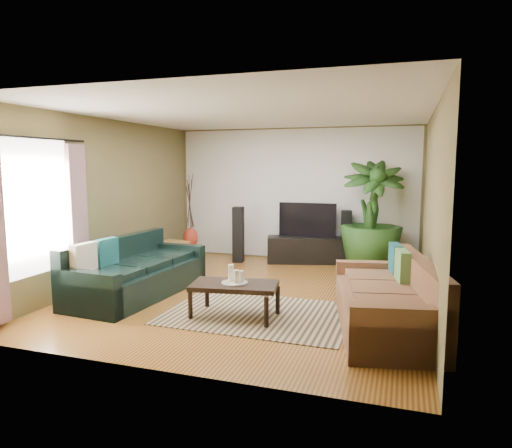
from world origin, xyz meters
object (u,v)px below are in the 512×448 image
at_px(coffee_table, 235,300).
at_px(television, 307,220).
at_px(speaker_left, 238,235).
at_px(sofa_left, 138,267).
at_px(sofa_right, 384,294).
at_px(speaker_right, 346,238).
at_px(tv_stand, 307,250).
at_px(pedestal, 191,253).
at_px(side_table, 171,257).
at_px(potted_plant, 371,216).
at_px(vase, 191,238).

height_order(coffee_table, television, television).
relative_size(coffee_table, speaker_left, 0.98).
bearing_deg(sofa_left, sofa_right, -91.40).
xyz_separation_m(sofa_left, speaker_right, (2.71, 3.07, 0.11)).
relative_size(tv_stand, speaker_right, 1.46).
distance_m(sofa_left, tv_stand, 3.62).
bearing_deg(pedestal, sofa_right, -35.40).
relative_size(speaker_left, pedestal, 3.38).
xyz_separation_m(speaker_left, speaker_right, (2.10, 0.38, -0.02)).
bearing_deg(side_table, speaker_left, 52.64).
height_order(speaker_right, potted_plant, potted_plant).
distance_m(tv_stand, television, 0.60).
xyz_separation_m(sofa_left, television, (1.94, 3.07, 0.44)).
distance_m(potted_plant, side_table, 3.78).
height_order(television, pedestal, television).
bearing_deg(potted_plant, side_table, -159.61).
relative_size(potted_plant, vase, 4.82).
distance_m(coffee_table, vase, 3.60).
relative_size(vase, side_table, 0.77).
bearing_deg(speaker_left, coffee_table, -76.98).
bearing_deg(vase, speaker_right, 11.78).
xyz_separation_m(tv_stand, potted_plant, (1.25, -0.23, 0.76)).
bearing_deg(television, sofa_right, -64.33).
xyz_separation_m(vase, side_table, (0.05, -0.91, -0.21)).
bearing_deg(television, side_table, -145.20).
bearing_deg(speaker_left, speaker_right, 3.80).
height_order(sofa_right, coffee_table, sofa_right).
height_order(sofa_left, potted_plant, potted_plant).
bearing_deg(sofa_right, sofa_left, -107.06).
height_order(tv_stand, speaker_right, speaker_right).
height_order(speaker_left, side_table, speaker_left).
height_order(sofa_right, speaker_left, speaker_left).
bearing_deg(sofa_right, potted_plant, 175.47).
height_order(speaker_left, potted_plant, potted_plant).
height_order(tv_stand, pedestal, tv_stand).
height_order(coffee_table, tv_stand, tv_stand).
xyz_separation_m(sofa_right, side_table, (-3.86, 1.87, -0.15)).
bearing_deg(vase, tv_stand, 15.07).
height_order(sofa_right, side_table, sofa_right).
distance_m(sofa_right, coffee_table, 1.86).
relative_size(television, speaker_left, 1.03).
xyz_separation_m(potted_plant, vase, (-3.52, -0.38, -0.54)).
xyz_separation_m(speaker_left, pedestal, (-0.94, -0.25, -0.39)).
bearing_deg(tv_stand, potted_plant, -25.64).
distance_m(sofa_left, sofa_right, 3.60).
bearing_deg(side_table, sofa_right, -25.78).
bearing_deg(television, sofa_left, -122.38).
bearing_deg(sofa_left, vase, 11.81).
height_order(television, speaker_left, television).
bearing_deg(sofa_right, coffee_table, -96.75).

